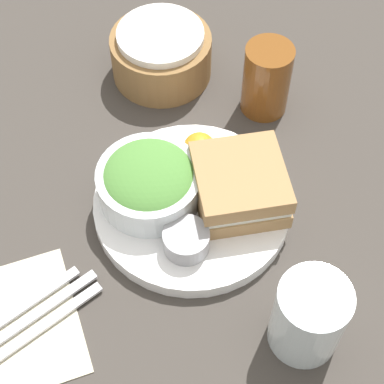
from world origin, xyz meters
name	(u,v)px	position (x,y,z in m)	size (l,w,h in m)	color
ground_plane	(192,209)	(0.00, 0.00, 0.00)	(4.00, 4.00, 0.00)	#3D3833
plate	(192,205)	(0.00, 0.00, 0.01)	(0.26, 0.26, 0.02)	white
sandwich	(240,185)	(0.06, -0.02, 0.05)	(0.13, 0.13, 0.06)	#A37A4C
salad_bowl	(149,181)	(-0.05, 0.03, 0.05)	(0.14, 0.14, 0.06)	white
dressing_cup	(186,240)	(-0.03, -0.06, 0.04)	(0.06, 0.06, 0.03)	#99999E
orange_wedge	(199,149)	(0.03, 0.06, 0.04)	(0.04, 0.04, 0.04)	orange
drink_glass	(267,79)	(0.16, 0.14, 0.06)	(0.07, 0.07, 0.11)	brown
bread_basket	(161,54)	(0.04, 0.26, 0.04)	(0.15, 0.15, 0.08)	olive
napkin	(28,322)	(-0.24, -0.09, 0.00)	(0.12, 0.17, 0.00)	beige
fork	(35,332)	(-0.23, -0.10, 0.01)	(0.19, 0.01, 0.01)	silver
knife	(27,321)	(-0.24, -0.09, 0.01)	(0.20, 0.01, 0.01)	silver
spoon	(19,310)	(-0.25, -0.07, 0.01)	(0.17, 0.01, 0.01)	silver
water_glass	(309,317)	(0.06, -0.21, 0.05)	(0.08, 0.08, 0.11)	silver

